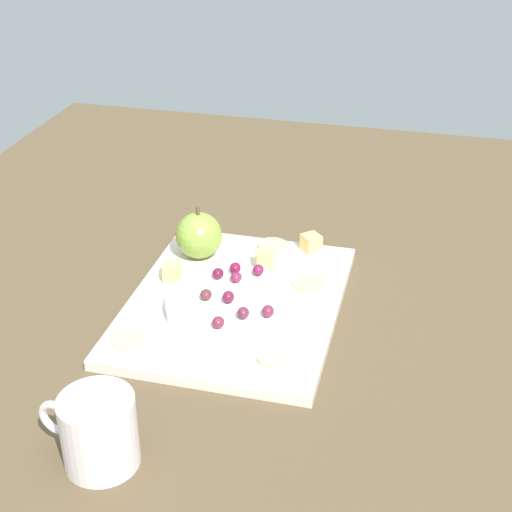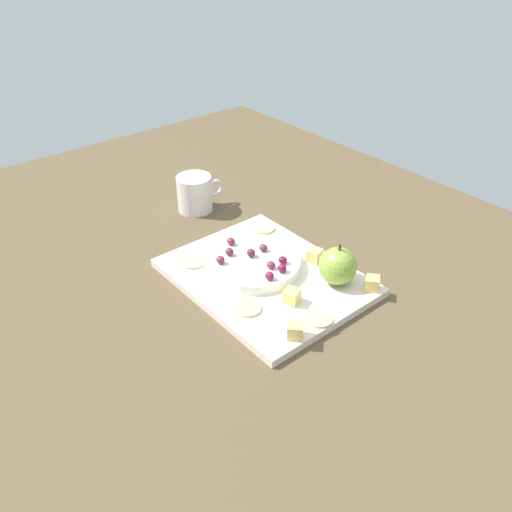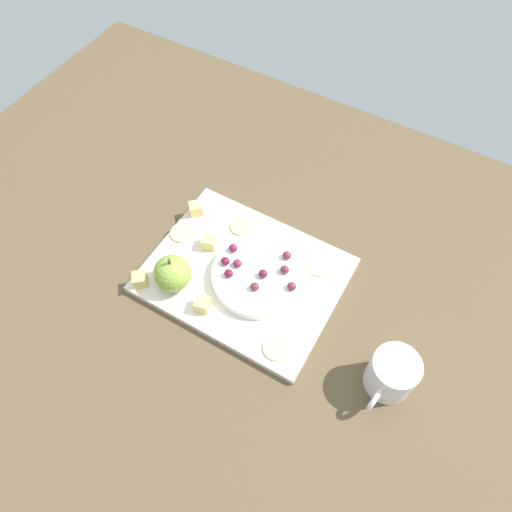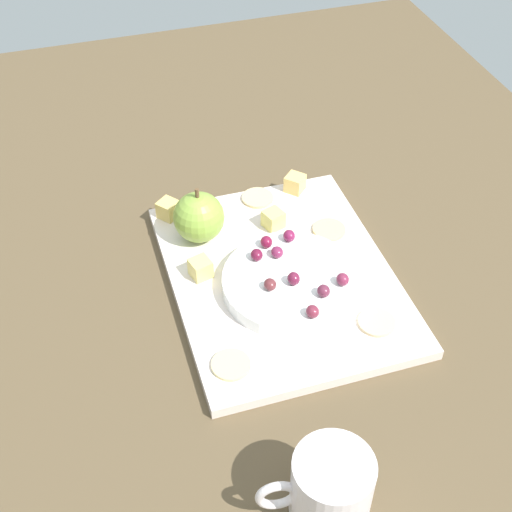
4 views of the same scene
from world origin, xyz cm
name	(u,v)px [view 1 (image 1 of 4)]	position (x,y,z in cm)	size (l,w,h in cm)	color
table	(207,332)	(0.00, 0.00, 1.68)	(148.63, 108.45, 3.37)	brown
platter	(235,303)	(3.69, -2.66, 4.06)	(33.42, 26.20, 1.39)	silver
serving_dish	(231,304)	(0.98, -2.96, 5.67)	(16.34, 16.34, 1.82)	white
apple_whole	(199,235)	(13.13, 5.12, 8.00)	(6.49, 6.49, 6.49)	#85A93D
apple_stem	(198,210)	(13.13, 5.12, 11.84)	(0.50, 0.50, 1.20)	brown
cheese_cube_0	(172,272)	(6.25, 6.72, 5.94)	(2.36, 2.36, 2.36)	#EAD471
cheese_cube_1	(265,260)	(12.27, -4.47, 5.94)	(2.36, 2.36, 2.36)	#E8D46F
cheese_cube_2	(311,243)	(18.62, -9.68, 5.94)	(2.36, 2.36, 2.36)	#EEC56B
cheese_cube_3	(191,229)	(18.30, 8.11, 5.94)	(2.36, 2.36, 2.36)	#ECC968
cracker_0	(275,357)	(-7.15, -10.38, 4.96)	(4.29, 4.29, 0.40)	#D4B88B
cracker_1	(273,245)	(18.22, -4.20, 4.96)	(4.29, 4.29, 0.40)	#DBBB85
cracker_2	(129,339)	(-8.05, 6.98, 4.96)	(4.29, 4.29, 0.40)	#D7C487
cracker_3	(308,284)	(9.24, -11.08, 4.96)	(4.29, 4.29, 0.40)	#E0BD7F
grape_0	(218,322)	(-5.38, -3.18, 7.26)	(1.61, 1.45, 1.37)	maroon
grape_1	(235,268)	(6.95, -1.80, 7.31)	(1.61, 1.45, 1.45)	maroon
grape_2	(268,311)	(-1.75, -8.24, 7.30)	(1.61, 1.45, 1.43)	maroon
grape_3	(236,277)	(4.91, -2.50, 7.23)	(1.61, 1.45, 1.29)	maroon
grape_4	(258,270)	(7.20, -4.82, 7.31)	(1.61, 1.45, 1.45)	maroon
grape_5	(227,299)	(-0.38, -2.86, 7.34)	(1.61, 1.45, 1.52)	maroon
grape_6	(208,293)	(0.47, -0.14, 7.24)	(1.61, 1.45, 1.31)	maroon
grape_7	(243,313)	(-2.82, -5.48, 7.28)	(1.61, 1.45, 1.40)	#602438
grape_8	(215,273)	(5.16, 0.44, 7.26)	(1.61, 1.45, 1.37)	maroon
cup	(98,431)	(-25.55, 2.75, 7.21)	(7.36, 10.54, 7.68)	silver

